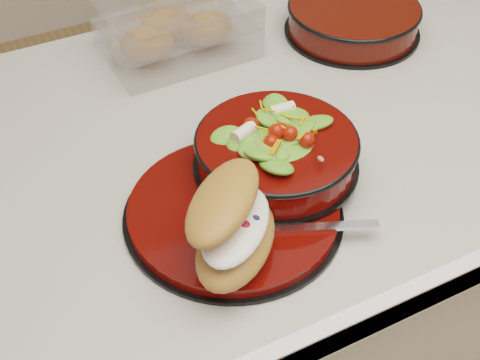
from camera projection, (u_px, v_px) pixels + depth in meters
name	position (u px, v px, depth m)	size (l,w,h in m)	color
island_counter	(303.00, 281.00, 1.35)	(1.24, 0.74, 0.90)	silver
dinner_plate	(234.00, 211.00, 0.86)	(0.28, 0.28, 0.02)	black
salad_bowl	(277.00, 147.00, 0.88)	(0.22, 0.22, 0.09)	black
croissant	(233.00, 224.00, 0.76)	(0.17, 0.18, 0.09)	#C07A3A
fork	(303.00, 228.00, 0.82)	(0.17, 0.09, 0.00)	silver
pastry_box	(176.00, 27.00, 1.13)	(0.25, 0.18, 0.09)	white
extra_bowl	(353.00, 18.00, 1.18)	(0.24, 0.24, 0.05)	black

